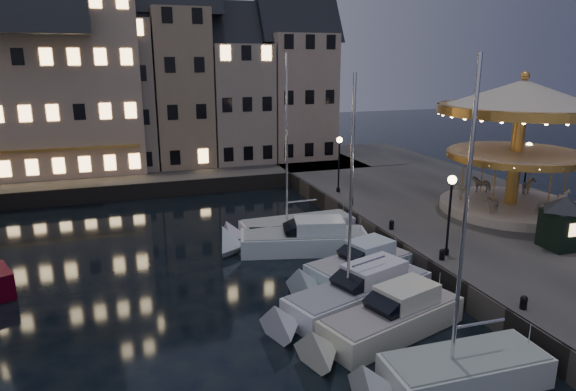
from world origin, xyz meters
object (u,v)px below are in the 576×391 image
object	(u,v)px
carousel	(520,121)
motorboat_d	(354,269)
streetlamp_b	(450,204)
streetlamp_d	(527,163)
motorboat_f	(289,229)
ticket_kiosk	(564,213)
bollard_b	(442,254)
motorboat_b	(386,322)
bollard_c	(392,224)
motorboat_c	(353,296)
motorboat_a	(450,374)
streetlamp_c	(339,156)
bollard_a	(524,302)
bollard_d	(351,200)
motorboat_e	(297,241)

from	to	relation	value
carousel	motorboat_d	bearing A→B (deg)	-162.92
streetlamp_b	carousel	world-z (taller)	carousel
streetlamp_d	motorboat_f	world-z (taller)	motorboat_f
streetlamp_b	ticket_kiosk	distance (m)	6.46
bollard_b	motorboat_f	distance (m)	10.45
motorboat_b	bollard_c	bearing A→B (deg)	59.13
bollard_b	motorboat_c	bearing A→B (deg)	-168.41
motorboat_a	motorboat_c	size ratio (longest dim) A/B	1.00
streetlamp_c	motorboat_d	world-z (taller)	streetlamp_c
motorboat_a	carousel	world-z (taller)	motorboat_a
bollard_a	bollard_b	distance (m)	5.50
streetlamp_b	motorboat_d	size ratio (longest dim) A/B	0.61
bollard_a	motorboat_a	bearing A→B (deg)	-158.16
streetlamp_d	carousel	distance (m)	4.46
streetlamp_d	bollard_d	world-z (taller)	streetlamp_d
bollard_b	motorboat_b	size ratio (longest dim) A/B	0.08
bollard_d	carousel	bearing A→B (deg)	-26.82
motorboat_b	motorboat_d	size ratio (longest dim) A/B	1.11
motorboat_e	streetlamp_b	bearing A→B (deg)	-45.70
bollard_d	motorboat_f	bearing A→B (deg)	-164.58
streetlamp_b	bollard_c	world-z (taller)	streetlamp_b
streetlamp_b	motorboat_d	bearing A→B (deg)	165.38
streetlamp_c	ticket_kiosk	bearing A→B (deg)	-66.58
motorboat_b	motorboat_e	world-z (taller)	same
bollard_d	motorboat_c	distance (m)	12.84
carousel	bollard_a	bearing A→B (deg)	-129.45
bollard_c	motorboat_e	bearing A→B (deg)	163.46
streetlamp_d	bollard_d	distance (m)	12.51
motorboat_c	ticket_kiosk	xyz separation A→B (m)	(12.32, 0.52, 2.54)
motorboat_c	motorboat_d	size ratio (longest dim) A/B	1.67
bollard_b	carousel	bearing A→B (deg)	31.96
motorboat_b	motorboat_d	bearing A→B (deg)	78.00
streetlamp_c	bollard_c	distance (m)	9.34
bollard_c	bollard_d	size ratio (longest dim) A/B	1.00
bollard_c	motorboat_f	world-z (taller)	motorboat_f
streetlamp_d	bollard_b	size ratio (longest dim) A/B	7.32
motorboat_f	carousel	bearing A→B (deg)	-13.11
bollard_b	motorboat_e	distance (m)	8.53
streetlamp_c	bollard_d	world-z (taller)	streetlamp_c
ticket_kiosk	motorboat_b	bearing A→B (deg)	-165.83
streetlamp_b	streetlamp_d	size ratio (longest dim) A/B	1.00
bollard_d	carousel	distance (m)	11.83
streetlamp_d	bollard_c	distance (m)	12.40
streetlamp_d	carousel	xyz separation A→B (m)	(-2.60, -1.70, 3.20)
bollard_a	bollard_c	bearing A→B (deg)	90.00
bollard_c	bollard_d	xyz separation A→B (m)	(0.00, 5.50, 0.00)
bollard_a	motorboat_a	size ratio (longest dim) A/B	0.05
bollard_a	motorboat_a	xyz separation A→B (m)	(-4.73, -1.90, -1.07)
bollard_d	motorboat_b	distance (m)	15.08
motorboat_a	bollard_b	bearing A→B (deg)	57.40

